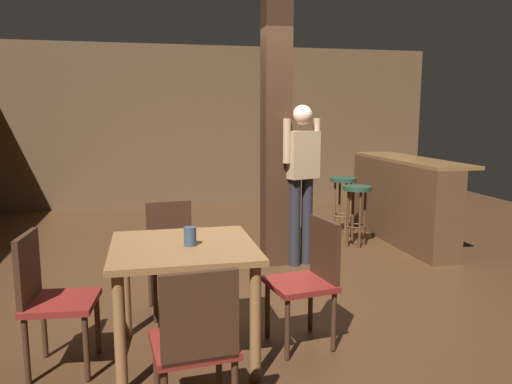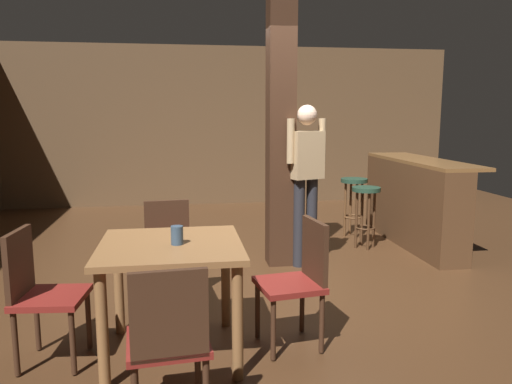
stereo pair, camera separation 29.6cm
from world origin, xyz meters
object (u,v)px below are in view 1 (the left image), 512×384
chair_south (196,340)px  bar_counter (401,200)px  bar_stool_mid (343,192)px  chair_north (172,250)px  napkin_cup (190,236)px  standing_person (302,173)px  chair_west (49,294)px  chair_east (310,275)px  dining_table (184,264)px  bar_stool_near (357,201)px

chair_south → bar_counter: (2.93, 3.33, 0.04)m
bar_stool_mid → chair_north: bearing=-138.3°
napkin_cup → standing_person: 2.30m
chair_west → napkin_cup: bearing=-2.0°
standing_person → chair_east: bearing=-105.5°
bar_stool_mid → dining_table: bearing=-128.1°
bar_counter → bar_stool_mid: bar_counter is taller
bar_counter → bar_stool_near: size_ratio=2.83×
dining_table → chair_west: (-0.85, -0.00, -0.14)m
dining_table → napkin_cup: size_ratio=7.60×
chair_east → napkin_cup: bearing=-177.4°
chair_south → bar_counter: bearing=48.7°
bar_counter → bar_stool_mid: bearing=139.5°
chair_west → standing_person: standing_person is taller
chair_north → bar_counter: 3.38m
dining_table → chair_east: (0.88, 0.00, -0.14)m
bar_stool_mid → napkin_cup: bearing=-127.2°
chair_south → chair_west: bearing=135.1°
dining_table → napkin_cup: 0.20m
chair_north → chair_east: size_ratio=1.00×
standing_person → chair_south: bearing=-117.5°
chair_north → bar_stool_mid: 3.19m
chair_south → bar_stool_near: size_ratio=1.18×
chair_south → chair_east: 1.22m
bar_stool_near → dining_table: bearing=-133.6°
chair_north → chair_south: bearing=-88.8°
chair_west → chair_south: bearing=-44.9°
chair_north → chair_west: same height
napkin_cup → bar_counter: bearing=41.2°
chair_east → napkin_cup: 0.90m
dining_table → bar_stool_mid: bearing=51.9°
chair_east → napkin_cup: napkin_cup is taller
dining_table → standing_person: (1.39, 1.83, 0.36)m
standing_person → bar_counter: (1.54, 0.66, -0.46)m
chair_south → bar_stool_mid: (2.34, 3.83, 0.08)m
chair_north → bar_counter: bar_counter is taller
standing_person → bar_counter: 1.74m
standing_person → chair_north: bearing=-146.0°
chair_north → napkin_cup: 0.96m
chair_east → standing_person: 1.96m
chair_north → bar_stool_mid: bearing=41.7°
dining_table → bar_stool_near: size_ratio=1.25×
chair_east → bar_stool_mid: (1.46, 2.98, 0.08)m
chair_east → bar_stool_mid: 3.32m
dining_table → chair_north: size_ratio=1.06×
chair_south → bar_stool_near: (2.29, 3.25, 0.05)m
dining_table → bar_stool_near: (2.28, 2.40, -0.08)m
dining_table → chair_south: 0.86m
chair_east → bar_stool_mid: bearing=63.9°
bar_counter → bar_stool_mid: 0.77m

